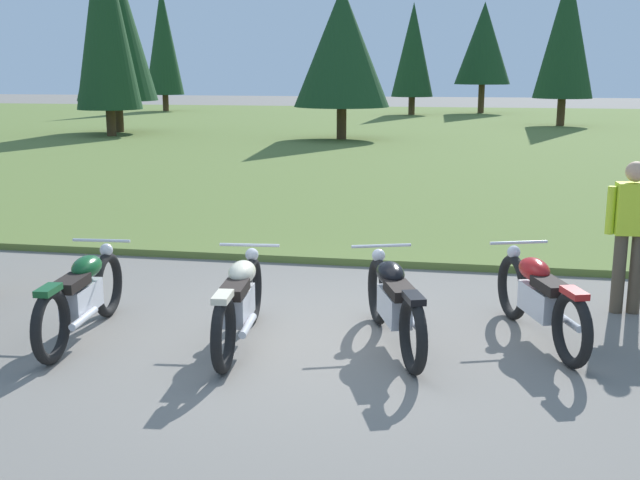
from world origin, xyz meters
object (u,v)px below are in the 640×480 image
motorcycle_british_green (82,295)px  rider_near_row_end (631,228)px  motorcycle_cream (239,301)px  motorcycle_black (394,302)px  motorcycle_red (540,297)px

motorcycle_british_green → rider_near_row_end: size_ratio=1.26×
motorcycle_cream → rider_near_row_end: size_ratio=1.26×
motorcycle_black → motorcycle_red: bearing=16.8°
motorcycle_black → motorcycle_british_green: bearing=-173.9°
motorcycle_black → motorcycle_cream: bearing=-170.5°
rider_near_row_end → motorcycle_red: bearing=-132.7°
motorcycle_british_green → motorcycle_cream: same height
motorcycle_cream → rider_near_row_end: rider_near_row_end is taller
motorcycle_british_green → rider_near_row_end: bearing=18.7°
rider_near_row_end → motorcycle_cream: bearing=-155.5°
motorcycle_cream → motorcycle_red: 2.93m
motorcycle_black → rider_near_row_end: (2.40, 1.52, 0.51)m
motorcycle_british_green → rider_near_row_end: (5.47, 1.85, 0.51)m
motorcycle_cream → motorcycle_red: size_ratio=1.04×
rider_near_row_end → motorcycle_black: bearing=-147.7°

